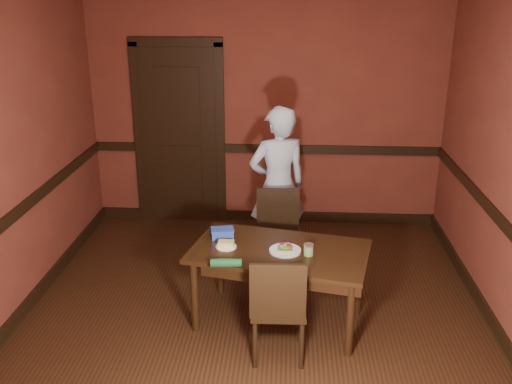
# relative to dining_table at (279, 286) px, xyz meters

# --- Properties ---
(floor) EXTENTS (4.00, 4.50, 0.01)m
(floor) POSITION_rel_dining_table_xyz_m (-0.21, -0.05, -0.33)
(floor) COLOR black
(floor) RESTS_ON ground
(wall_back) EXTENTS (4.00, 0.02, 2.70)m
(wall_back) POSITION_rel_dining_table_xyz_m (-0.21, 2.20, 1.02)
(wall_back) COLOR maroon
(wall_back) RESTS_ON ground
(wall_front) EXTENTS (4.00, 0.02, 2.70)m
(wall_front) POSITION_rel_dining_table_xyz_m (-0.21, -2.30, 1.02)
(wall_front) COLOR maroon
(wall_front) RESTS_ON ground
(dado_back) EXTENTS (4.00, 0.03, 0.10)m
(dado_back) POSITION_rel_dining_table_xyz_m (-0.21, 2.18, 0.57)
(dado_back) COLOR black
(dado_back) RESTS_ON ground
(dado_left) EXTENTS (0.03, 4.50, 0.10)m
(dado_left) POSITION_rel_dining_table_xyz_m (-2.20, -0.05, 0.57)
(dado_left) COLOR black
(dado_left) RESTS_ON ground
(dado_right) EXTENTS (0.03, 4.50, 0.10)m
(dado_right) POSITION_rel_dining_table_xyz_m (1.77, -0.05, 0.57)
(dado_right) COLOR black
(dado_right) RESTS_ON ground
(baseboard_back) EXTENTS (4.00, 0.03, 0.12)m
(baseboard_back) POSITION_rel_dining_table_xyz_m (-0.21, 2.18, -0.27)
(baseboard_back) COLOR black
(baseboard_back) RESTS_ON ground
(baseboard_left) EXTENTS (0.03, 4.50, 0.12)m
(baseboard_left) POSITION_rel_dining_table_xyz_m (-2.20, -0.05, -0.27)
(baseboard_left) COLOR black
(baseboard_left) RESTS_ON ground
(baseboard_right) EXTENTS (0.03, 4.50, 0.12)m
(baseboard_right) POSITION_rel_dining_table_xyz_m (1.77, -0.05, -0.27)
(baseboard_right) COLOR black
(baseboard_right) RESTS_ON ground
(door) EXTENTS (1.05, 0.07, 2.20)m
(door) POSITION_rel_dining_table_xyz_m (-1.21, 2.16, 0.76)
(door) COLOR black
(door) RESTS_ON ground
(dining_table) EXTENTS (1.56, 1.08, 0.66)m
(dining_table) POSITION_rel_dining_table_xyz_m (0.00, 0.00, 0.00)
(dining_table) COLOR black
(dining_table) RESTS_ON floor
(chair_far) EXTENTS (0.42, 0.42, 0.87)m
(chair_far) POSITION_rel_dining_table_xyz_m (-0.04, 0.71, 0.10)
(chair_far) COLOR black
(chair_far) RESTS_ON floor
(chair_near) EXTENTS (0.41, 0.41, 0.86)m
(chair_near) POSITION_rel_dining_table_xyz_m (0.00, -0.47, 0.10)
(chair_near) COLOR black
(chair_near) RESTS_ON floor
(person) EXTENTS (0.69, 0.56, 1.62)m
(person) POSITION_rel_dining_table_xyz_m (-0.04, 1.14, 0.48)
(person) COLOR silver
(person) RESTS_ON floor
(sandwich_plate) EXTENTS (0.26, 0.26, 0.06)m
(sandwich_plate) POSITION_rel_dining_table_xyz_m (0.04, -0.03, 0.35)
(sandwich_plate) COLOR white
(sandwich_plate) RESTS_ON dining_table
(sauce_jar) EXTENTS (0.08, 0.08, 0.09)m
(sauce_jar) POSITION_rel_dining_table_xyz_m (0.23, -0.09, 0.38)
(sauce_jar) COLOR #6D9949
(sauce_jar) RESTS_ON dining_table
(cheese_saucer) EXTENTS (0.17, 0.17, 0.05)m
(cheese_saucer) POSITION_rel_dining_table_xyz_m (-0.44, 0.02, 0.35)
(cheese_saucer) COLOR white
(cheese_saucer) RESTS_ON dining_table
(food_tub) EXTENTS (0.21, 0.16, 0.08)m
(food_tub) POSITION_rel_dining_table_xyz_m (-0.49, 0.21, 0.37)
(food_tub) COLOR blue
(food_tub) RESTS_ON dining_table
(wrapped_veg) EXTENTS (0.24, 0.08, 0.07)m
(wrapped_veg) POSITION_rel_dining_table_xyz_m (-0.40, -0.33, 0.37)
(wrapped_veg) COLOR #154E25
(wrapped_veg) RESTS_ON dining_table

